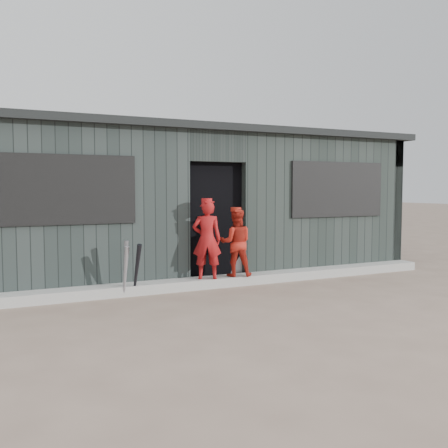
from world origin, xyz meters
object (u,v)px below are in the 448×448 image
player_red_right (236,243)px  player_grey_back (235,243)px  bat_mid (125,268)px  player_red_left (207,240)px  dugout (185,203)px  bat_right (137,270)px  bat_left (125,272)px

player_red_right → player_grey_back: size_ratio=0.87×
bat_mid → player_red_left: player_red_left is taller
player_red_right → dugout: (-0.20, 1.73, 0.59)m
bat_mid → bat_right: size_ratio=1.00×
bat_mid → player_red_left: size_ratio=0.66×
player_red_left → player_grey_back: player_red_left is taller
player_red_left → player_red_right: size_ratio=1.14×
player_red_left → player_grey_back: (0.77, 0.55, -0.14)m
player_red_left → player_grey_back: size_ratio=0.99×
player_grey_back → dugout: bearing=-74.0°
bat_left → player_red_right: size_ratio=0.69×
bat_mid → player_red_left: 1.36m
bat_right → player_red_left: 1.25m
bat_right → player_grey_back: player_grey_back is taller
bat_right → dugout: (1.50, 1.92, 0.89)m
bat_right → bat_left: bearing=170.8°
player_grey_back → dugout: dugout is taller
player_red_right → dugout: dugout is taller
bat_left → dugout: 2.68m
dugout → bat_right: bearing=-127.9°
player_red_left → player_red_right: player_red_left is taller
bat_mid → dugout: 2.58m
player_grey_back → dugout: 1.44m
bat_mid → dugout: bearing=47.7°
bat_left → bat_mid: 0.11m
bat_left → bat_mid: size_ratio=0.91×
bat_left → player_red_left: 1.40m
player_grey_back → dugout: (-0.45, 1.21, 0.66)m
bat_left → player_grey_back: 2.23m
bat_left → player_grey_back: player_grey_back is taller
bat_mid → player_grey_back: size_ratio=0.65×
bat_left → player_grey_back: bearing=18.2°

